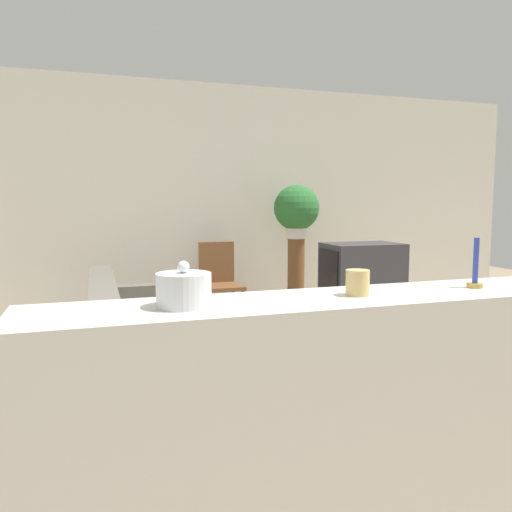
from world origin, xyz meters
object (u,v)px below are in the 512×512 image
Objects in this scene: potted_plant at (297,209)px; wooden_chair at (219,279)px; decorative_bowl at (184,289)px; couch at (142,335)px; television at (362,268)px.

wooden_chair is at bearing -178.90° from potted_plant.
potted_plant is 3.03× the size of decorative_bowl.
potted_plant reaches higher than decorative_bowl.
decorative_bowl is at bearing -105.94° from wooden_chair.
couch is at bearing 88.79° from decorative_bowl.
potted_plant reaches higher than wooden_chair.
couch is at bearing -128.15° from wooden_chair.
television is 1.27m from potted_plant.
potted_plant reaches higher than television.
television is 0.80× the size of wooden_chair.
wooden_chair is 1.48× the size of potted_plant.
potted_plant is at bearing 61.35° from decorative_bowl.
couch is 2.39m from decorative_bowl.
decorative_bowl is (-0.05, -2.27, 0.76)m from couch.
television is (2.05, 0.08, 0.46)m from couch.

